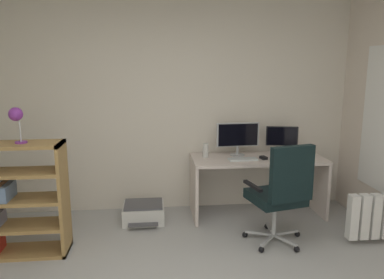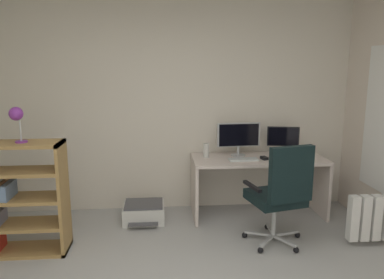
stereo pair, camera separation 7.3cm
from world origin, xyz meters
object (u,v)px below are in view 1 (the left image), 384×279
object	(u,v)px
bookshelf	(7,201)
computer_mouse	(263,158)
monitor_main	(238,136)
keyboard	(243,159)
monitor_secondary	(282,138)
desk_lamp	(16,117)
desk	(257,172)
office_chair	(281,191)
desktop_speaker	(205,150)
printer	(144,212)

from	to	relation	value
bookshelf	computer_mouse	bearing A→B (deg)	13.32
monitor_main	keyboard	world-z (taller)	monitor_main
computer_mouse	bookshelf	distance (m)	2.79
monitor_secondary	desk_lamp	bearing A→B (deg)	-163.21
keyboard	computer_mouse	bearing A→B (deg)	1.86
desk	keyboard	world-z (taller)	keyboard
bookshelf	desk_lamp	distance (m)	0.83
computer_mouse	bookshelf	xyz separation A→B (m)	(-2.71, -0.64, -0.20)
desk	office_chair	distance (m)	0.84
desktop_speaker	printer	size ratio (longest dim) A/B	0.35
monitor_main	printer	bearing A→B (deg)	-170.09
keyboard	computer_mouse	world-z (taller)	computer_mouse
desk	office_chair	xyz separation A→B (m)	(0.01, -0.84, 0.05)
desk	printer	world-z (taller)	desk
office_chair	desk	bearing A→B (deg)	90.57
desk	monitor_secondary	bearing A→B (deg)	19.93
monitor_secondary	computer_mouse	xyz separation A→B (m)	(-0.29, -0.22, -0.19)
computer_mouse	office_chair	distance (m)	0.76
keyboard	bookshelf	xyz separation A→B (m)	(-2.45, -0.62, -0.19)
monitor_secondary	desk	bearing A→B (deg)	-160.07
keyboard	desk	bearing A→B (deg)	26.08
keyboard	desk_lamp	distance (m)	2.46
bookshelf	monitor_main	bearing A→B (deg)	19.39
monitor_main	bookshelf	xyz separation A→B (m)	(-2.44, -0.86, -0.43)
monitor_main	desktop_speaker	size ratio (longest dim) A/B	3.13
computer_mouse	printer	world-z (taller)	computer_mouse
computer_mouse	monitor_secondary	bearing A→B (deg)	21.87
monitor_main	desk	bearing A→B (deg)	-28.52
desk_lamp	printer	bearing A→B (deg)	30.34
desktop_speaker	office_chair	distance (m)	1.14
bookshelf	monitor_secondary	bearing A→B (deg)	15.97
monitor_main	desktop_speaker	distance (m)	0.44
desk_lamp	office_chair	bearing A→B (deg)	-2.43
bookshelf	desktop_speaker	bearing A→B (deg)	21.75
desk	office_chair	world-z (taller)	office_chair
keyboard	desktop_speaker	bearing A→B (deg)	153.44
bookshelf	printer	bearing A→B (deg)	27.23
monitor_secondary	printer	bearing A→B (deg)	-173.26
printer	bookshelf	bearing A→B (deg)	-152.77
desktop_speaker	keyboard	bearing A→B (deg)	-24.23
office_chair	keyboard	bearing A→B (deg)	106.80
desk	monitor_main	size ratio (longest dim) A/B	3.00
monitor_secondary	desk_lamp	distance (m)	3.00
office_chair	bookshelf	bearing A→B (deg)	177.71
computer_mouse	office_chair	xyz separation A→B (m)	(-0.04, -0.75, -0.15)
keyboard	office_chair	bearing A→B (deg)	-75.53
desk	desktop_speaker	world-z (taller)	desktop_speaker
desk	desktop_speaker	distance (m)	0.69
monitor_main	desk_lamp	distance (m)	2.47
monitor_main	office_chair	xyz separation A→B (m)	(0.23, -0.96, -0.38)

